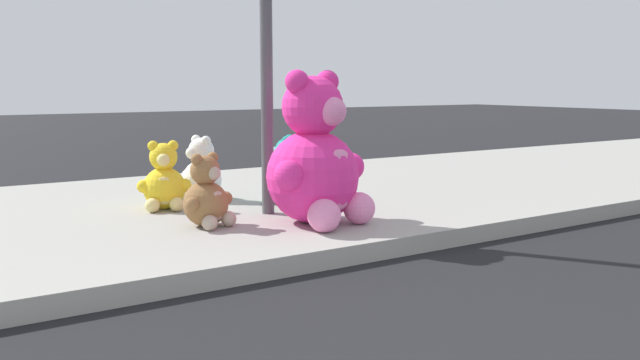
% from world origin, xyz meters
% --- Properties ---
extents(sidewalk, '(28.00, 4.40, 0.15)m').
position_xyz_m(sidewalk, '(0.00, 5.20, 0.07)').
color(sidewalk, '#9E9B93').
rests_on(sidewalk, ground_plane).
extents(sign_pole, '(0.56, 0.11, 3.20)m').
position_xyz_m(sign_pole, '(1.00, 4.40, 1.85)').
color(sign_pole, '#4C4C51').
rests_on(sign_pole, sidewalk).
extents(plush_pink_large, '(0.96, 0.90, 1.28)m').
position_xyz_m(plush_pink_large, '(1.14, 3.81, 0.66)').
color(plush_pink_large, '#F22D93').
rests_on(plush_pink_large, sidewalk).
extents(plush_white, '(0.45, 0.50, 0.65)m').
position_xyz_m(plush_white, '(0.76, 5.41, 0.41)').
color(plush_white, white).
rests_on(plush_white, sidewalk).
extents(plush_teal, '(0.48, 0.47, 0.67)m').
position_xyz_m(plush_teal, '(1.42, 4.81, 0.42)').
color(plush_teal, teal).
rests_on(plush_teal, sidewalk).
extents(plush_yellow, '(0.48, 0.46, 0.64)m').
position_xyz_m(plush_yellow, '(0.28, 5.09, 0.41)').
color(plush_yellow, yellow).
rests_on(plush_yellow, sidewalk).
extents(plush_brown, '(0.45, 0.43, 0.61)m').
position_xyz_m(plush_brown, '(0.32, 4.18, 0.39)').
color(plush_brown, olive).
rests_on(plush_brown, sidewalk).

